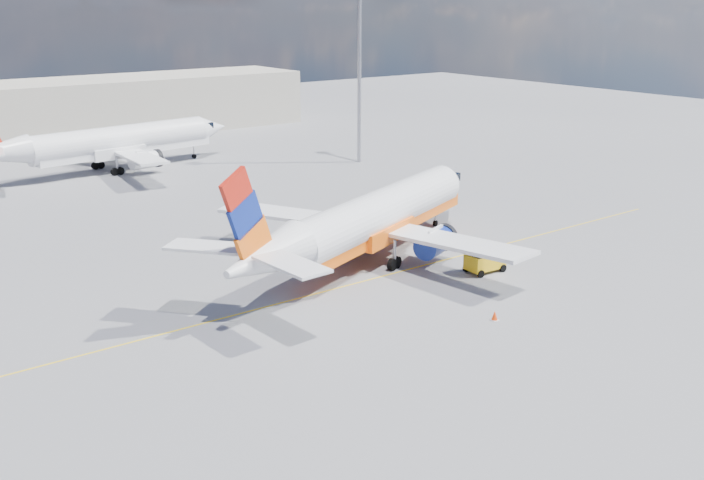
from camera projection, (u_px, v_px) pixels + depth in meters
ground at (365, 301)px, 51.12m from camera, size 240.00×240.00×0.00m
taxi_line at (338, 288)px, 53.40m from camera, size 70.00×0.15×0.01m
terminal_main at (65, 110)px, 110.03m from camera, size 70.00×14.00×8.00m
main_jet at (373, 218)px, 58.14m from camera, size 32.49×24.55×9.94m
second_jet at (113, 143)px, 88.96m from camera, size 32.21×25.27×9.75m
gse_tug at (484, 259)px, 56.30m from camera, size 2.89×1.87×2.00m
traffic_cone at (495, 316)px, 47.96m from camera, size 0.45×0.45×0.62m
floodlight_mast at (359, 50)px, 90.98m from camera, size 1.61×1.61×22.05m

